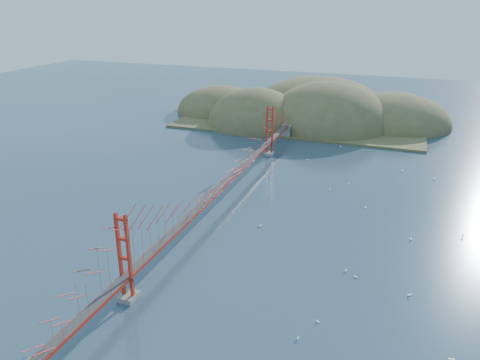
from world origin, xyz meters
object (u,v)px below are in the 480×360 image
(sailboat_0, at_px, (260,225))
(sailboat_1, at_px, (366,207))
(bridge, at_px, (221,168))
(sailboat_2, at_px, (356,276))

(sailboat_0, relative_size, sailboat_1, 1.18)
(sailboat_1, bearing_deg, bridge, -163.55)
(sailboat_2, relative_size, sailboat_1, 0.95)
(bridge, bearing_deg, sailboat_2, -31.23)
(sailboat_2, xyz_separation_m, sailboat_1, (-1.13, 22.90, 0.00))
(sailboat_0, bearing_deg, sailboat_1, 40.53)
(bridge, bearing_deg, sailboat_1, 16.45)
(bridge, distance_m, sailboat_2, 30.91)
(sailboat_0, height_order, sailboat_1, sailboat_0)
(sailboat_2, bearing_deg, bridge, 148.77)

